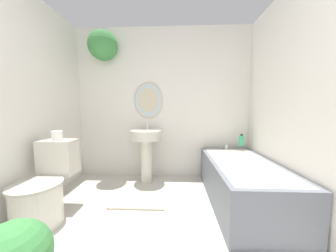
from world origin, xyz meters
name	(u,v)px	position (x,y,z in m)	size (l,w,h in m)	color
wall_back	(153,94)	(-0.16, 2.56, 1.35)	(2.87, 0.44, 2.40)	silver
wall_right	(321,97)	(1.40, 1.28, 1.20)	(0.06, 2.68, 2.40)	silver
toilet	(45,189)	(-1.09, 1.37, 0.32)	(0.45, 0.65, 0.77)	beige
pedestal_sink	(146,146)	(-0.23, 2.29, 0.56)	(0.45, 0.45, 0.90)	beige
bathtub	(241,181)	(0.99, 1.78, 0.26)	(0.73, 1.46, 0.57)	slate
shampoo_bottle	(241,140)	(1.19, 2.34, 0.65)	(0.07, 0.07, 0.17)	#38B275
bath_mat	(139,200)	(-0.23, 1.76, 0.01)	(0.65, 0.41, 0.02)	#B7A88E
toilet_paper_roll	(57,136)	(-1.09, 1.59, 0.82)	(0.11, 0.11, 0.10)	white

